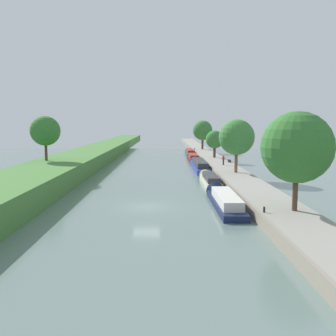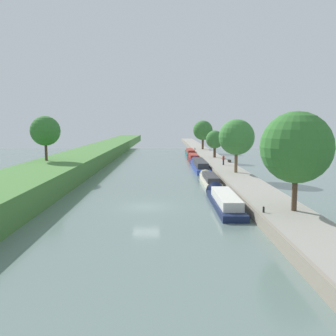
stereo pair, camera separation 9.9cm
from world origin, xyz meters
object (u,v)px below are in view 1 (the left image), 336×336
mooring_bollard_near (264,210)px  park_bench (229,160)px  narrowboat_teal (190,153)px  narrowboat_navy (224,200)px  narrowboat_blue (199,165)px  narrowboat_cream (210,179)px  narrowboat_maroon (193,158)px  person_walking (223,160)px  mooring_bollard_far (195,149)px

mooring_bollard_near → park_bench: size_ratio=0.30×
narrowboat_teal → narrowboat_navy: bearing=-90.4°
narrowboat_blue → narrowboat_cream: bearing=-90.1°
narrowboat_maroon → park_bench: narrowboat_maroon is taller
park_bench → narrowboat_navy: bearing=-100.8°
narrowboat_cream → person_walking: person_walking is taller
narrowboat_maroon → mooring_bollard_near: size_ratio=24.73×
person_walking → park_bench: (1.73, 4.31, -0.53)m
narrowboat_maroon → mooring_bollard_far: size_ratio=24.73×
narrowboat_blue → person_walking: person_walking is taller
narrowboat_navy → person_walking: (3.99, 25.73, 1.29)m
person_walking → mooring_bollard_far: (-1.96, 34.48, -0.65)m
narrowboat_blue → narrowboat_maroon: narrowboat_blue is taller
narrowboat_maroon → mooring_bollard_near: 49.33m
narrowboat_blue → narrowboat_navy: bearing=-90.5°
mooring_bollard_far → narrowboat_navy: bearing=-91.9°
narrowboat_navy → mooring_bollard_near: mooring_bollard_near is taller
narrowboat_cream → narrowboat_blue: bearing=89.9°
person_walking → mooring_bollard_near: bearing=-93.4°
narrowboat_blue → person_walking: 4.59m
narrowboat_blue → mooring_bollard_near: (1.81, -34.90, 0.51)m
narrowboat_navy → narrowboat_maroon: (0.21, 42.48, 0.03)m
narrowboat_maroon → mooring_bollard_near: bearing=-87.9°
narrowboat_maroon → park_bench: bearing=-66.1°
narrowboat_cream → narrowboat_blue: 15.12m
narrowboat_teal → park_bench: bearing=-77.6°
narrowboat_teal → mooring_bollard_near: (1.65, -61.21, 0.54)m
narrowboat_maroon → person_walking: size_ratio=6.70×
narrowboat_navy → narrowboat_cream: size_ratio=1.16×
narrowboat_teal → park_bench: 24.94m
narrowboat_navy → narrowboat_maroon: 42.48m
narrowboat_blue → narrowboat_teal: bearing=89.7°
mooring_bollard_near → mooring_bollard_far: size_ratio=1.00×
narrowboat_teal → mooring_bollard_near: size_ratio=29.12×
narrowboat_navy → narrowboat_teal: 54.39m
narrowboat_maroon → mooring_bollard_far: bearing=84.1°
narrowboat_navy → park_bench: (5.71, 30.04, 0.76)m
narrowboat_maroon → narrowboat_teal: (0.17, 11.91, 0.07)m
narrowboat_teal → person_walking: bearing=-82.8°
narrowboat_maroon → mooring_bollard_far: (1.82, 17.73, 0.61)m
park_bench → mooring_bollard_near: bearing=-95.7°
narrowboat_navy → mooring_bollard_far: mooring_bollard_far is taller
narrowboat_navy → person_walking: person_walking is taller
narrowboat_navy → person_walking: 26.07m
mooring_bollard_far → narrowboat_maroon: bearing=-95.9°
mooring_bollard_near → park_bench: bearing=84.3°
narrowboat_cream → person_walking: (3.80, 12.77, 1.31)m
narrowboat_teal → mooring_bollard_far: bearing=74.2°
narrowboat_blue → mooring_bollard_far: bearing=86.8°
narrowboat_cream → person_walking: 13.38m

